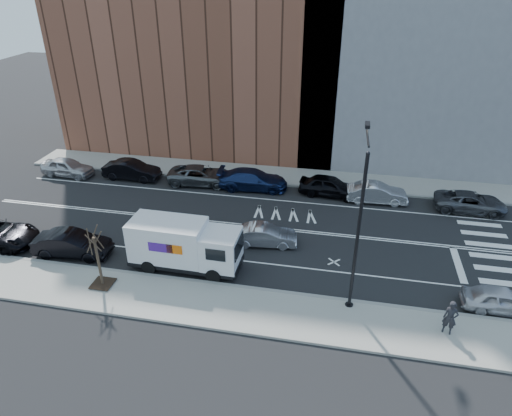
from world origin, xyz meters
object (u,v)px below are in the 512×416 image
at_px(driving_sedan, 265,235).
at_px(pedestrian, 450,318).
at_px(far_parked_a, 67,167).
at_px(fedex_van, 184,245).
at_px(far_parked_b, 132,170).
at_px(near_parked_front, 501,300).

distance_m(driving_sedan, pedestrian, 12.29).
bearing_deg(driving_sedan, far_parked_a, 61.02).
relative_size(fedex_van, pedestrian, 3.62).
height_order(far_parked_a, far_parked_b, far_parked_b).
bearing_deg(near_parked_front, driving_sedan, 73.87).
bearing_deg(far_parked_a, driving_sedan, -107.66).
relative_size(far_parked_a, near_parked_front, 1.14).
height_order(fedex_van, pedestrian, fedex_van).
relative_size(far_parked_a, far_parked_b, 0.95).
bearing_deg(far_parked_a, fedex_van, -122.94).
distance_m(fedex_van, far_parked_b, 14.46).
distance_m(far_parked_a, far_parked_b, 5.84).
distance_m(fedex_van, driving_sedan, 5.62).
xyz_separation_m(far_parked_b, near_parked_front, (26.66, -11.89, -0.11)).
height_order(fedex_van, near_parked_front, fedex_van).
distance_m(fedex_van, near_parked_front, 17.90).
xyz_separation_m(fedex_van, far_parked_b, (-8.79, 11.45, -0.82)).
distance_m(far_parked_b, near_parked_front, 29.19).
relative_size(far_parked_b, near_parked_front, 1.20).
relative_size(far_parked_a, driving_sedan, 1.10).
height_order(near_parked_front, pedestrian, pedestrian).
bearing_deg(far_parked_a, near_parked_front, -105.36).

